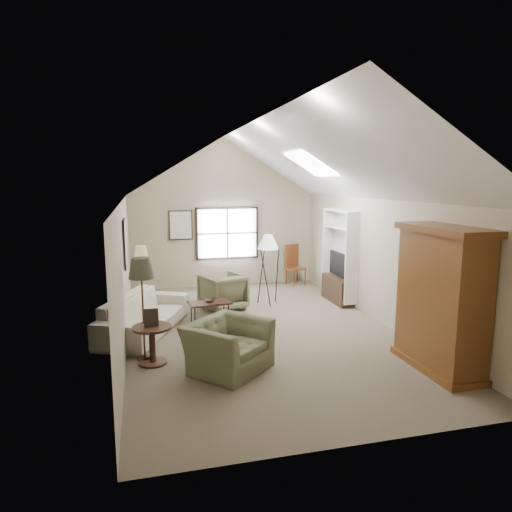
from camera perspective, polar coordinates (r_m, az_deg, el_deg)
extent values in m
cube|color=#6E614E|center=(8.94, 0.64, -9.30)|extent=(5.00, 8.00, 0.01)
cube|color=tan|center=(12.48, -4.09, 1.95)|extent=(5.00, 0.01, 2.50)
cube|color=tan|center=(4.99, 12.79, -9.79)|extent=(5.00, 0.01, 2.50)
cube|color=tan|center=(8.34, -16.18, -2.15)|extent=(0.01, 8.00, 2.50)
cube|color=tan|center=(9.57, 15.28, -0.66)|extent=(0.01, 8.00, 2.50)
cube|color=black|center=(12.43, -3.62, 2.86)|extent=(1.72, 0.08, 1.42)
cube|color=black|center=(8.56, -16.08, 1.53)|extent=(0.68, 0.04, 0.88)
cube|color=black|center=(12.25, -9.41, 3.83)|extent=(0.62, 0.04, 0.78)
cube|color=brown|center=(7.46, 22.18, -5.02)|extent=(0.60, 1.50, 2.20)
cube|color=white|center=(10.91, 10.40, 0.21)|extent=(0.32, 1.30, 2.10)
cube|color=#382316|center=(11.07, 10.18, -4.14)|extent=(0.34, 1.18, 0.60)
cube|color=black|center=(10.94, 10.27, -0.99)|extent=(0.05, 0.90, 0.55)
imported|color=beige|center=(9.02, -13.78, -7.04)|extent=(1.88, 2.63, 0.71)
imported|color=#565E42|center=(7.08, -3.54, -11.19)|extent=(1.55, 1.54, 0.76)
imported|color=#676A4A|center=(10.26, -4.18, -4.50)|extent=(1.12, 1.13, 0.81)
cube|color=#3A2018|center=(9.43, -5.79, -6.98)|extent=(0.89, 0.56, 0.43)
imported|color=#391F17|center=(9.36, -5.81, -5.58)|extent=(0.22, 0.22, 0.05)
cylinder|color=#372016|center=(7.51, -12.83, -10.78)|extent=(0.81, 0.81, 0.61)
cube|color=brown|center=(12.65, 5.02, -1.13)|extent=(0.54, 0.54, 1.12)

